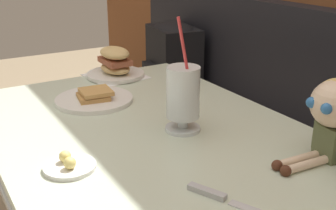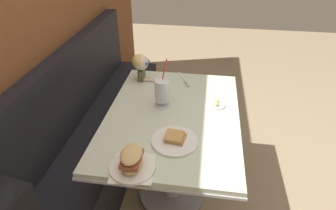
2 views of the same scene
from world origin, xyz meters
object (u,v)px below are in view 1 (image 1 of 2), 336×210
at_px(butter_knife, 222,198).
at_px(toast_plate, 94,98).
at_px(butter_saucer, 69,165).
at_px(seated_doll, 334,108).
at_px(milkshake_glass, 183,96).
at_px(backpack, 172,61).
at_px(sandwich_plate, 115,65).

bearing_deg(butter_knife, toast_plate, -179.34).
xyz_separation_m(toast_plate, butter_saucer, (0.39, -0.21, -0.00)).
bearing_deg(seated_doll, butter_knife, -87.88).
height_order(toast_plate, milkshake_glass, milkshake_glass).
bearing_deg(butter_saucer, butter_knife, 38.57).
bearing_deg(butter_knife, milkshake_glass, 160.44).
height_order(milkshake_glass, butter_knife, milkshake_glass).
bearing_deg(milkshake_glass, backpack, 150.32).
distance_m(toast_plate, backpack, 0.87).
distance_m(sandwich_plate, butter_saucer, 0.72).
relative_size(butter_saucer, butter_knife, 0.54).
distance_m(butter_saucer, backpack, 1.30).
bearing_deg(butter_saucer, seated_doll, 63.95).
bearing_deg(milkshake_glass, toast_plate, -159.79).
xyz_separation_m(toast_plate, milkshake_glass, (0.34, 0.12, 0.09)).
xyz_separation_m(milkshake_glass, butter_knife, (0.33, -0.12, -0.10)).
distance_m(toast_plate, seated_doll, 0.74).
xyz_separation_m(toast_plate, seated_doll, (0.65, 0.33, 0.12)).
bearing_deg(toast_plate, butter_knife, 0.66).
bearing_deg(butter_knife, butter_saucer, -141.43).
xyz_separation_m(sandwich_plate, seated_doll, (0.88, 0.15, 0.08)).
height_order(toast_plate, seated_doll, seated_doll).
xyz_separation_m(butter_knife, backpack, (-1.25, 0.64, -0.09)).
bearing_deg(seated_doll, sandwich_plate, -169.97).
height_order(sandwich_plate, seated_doll, seated_doll).
bearing_deg(milkshake_glass, seated_doll, 33.02).
distance_m(sandwich_plate, seated_doll, 0.89).
distance_m(sandwich_plate, butter_knife, 0.90).
height_order(toast_plate, sandwich_plate, sandwich_plate).
distance_m(butter_saucer, seated_doll, 0.62).
bearing_deg(butter_saucer, backpack, 138.38).
height_order(butter_saucer, backpack, backpack).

